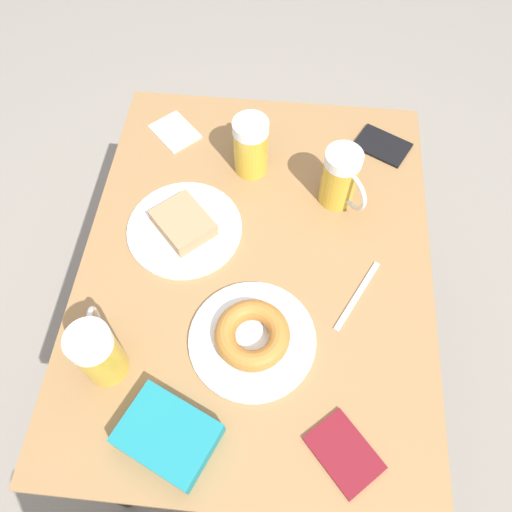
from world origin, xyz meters
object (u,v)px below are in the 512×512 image
blue_pouch (168,435)px  passport_far_edge (382,145)px  beer_mug_left (341,178)px  fork (357,295)px  plate_with_donut (252,337)px  beer_mug_center (98,352)px  beer_mug_right (251,145)px  napkin_folded (175,132)px  passport_near_edge (344,453)px  plate_with_cake (184,226)px

blue_pouch → passport_far_edge: bearing=-118.4°
beer_mug_left → passport_far_edge: size_ratio=0.97×
passport_far_edge → fork: bearing=81.5°
plate_with_donut → beer_mug_center: 0.28m
beer_mug_left → plate_with_donut: bearing=66.5°
beer_mug_right → fork: beer_mug_right is taller
plate_with_donut → napkin_folded: size_ratio=1.74×
napkin_folded → passport_near_edge: (-0.43, 0.72, 0.00)m
plate_with_cake → beer_mug_center: beer_mug_center is taller
beer_mug_right → blue_pouch: bearing=82.9°
plate_with_cake → fork: (-0.38, 0.13, -0.01)m
plate_with_cake → passport_far_edge: (-0.44, -0.29, -0.01)m
plate_with_donut → beer_mug_right: (0.05, -0.44, 0.05)m
plate_with_donut → beer_mug_left: (-0.16, -0.36, 0.05)m
beer_mug_left → blue_pouch: beer_mug_left is taller
fork → passport_near_edge: passport_near_edge is taller
passport_near_edge → passport_far_edge: size_ratio=1.00×
fork → passport_far_edge: size_ratio=1.09×
plate_with_donut → passport_far_edge: bearing=-116.6°
plate_with_cake → beer_mug_right: bearing=-123.0°
beer_mug_left → blue_pouch: size_ratio=0.75×
plate_with_cake → beer_mug_center: 0.34m
beer_mug_right → blue_pouch: 0.64m
beer_mug_center → fork: bearing=-157.8°
plate_with_cake → passport_near_edge: size_ratio=1.66×
beer_mug_center → napkin_folded: beer_mug_center is taller
napkin_folded → blue_pouch: size_ratio=0.73×
beer_mug_center → napkin_folded: size_ratio=1.03×
plate_with_donut → passport_far_edge: plate_with_donut is taller
fork → passport_far_edge: (-0.06, -0.42, 0.00)m
beer_mug_left → napkin_folded: size_ratio=1.03×
plate_with_cake → blue_pouch: (-0.05, 0.44, 0.01)m
beer_mug_left → passport_near_edge: 0.56m
plate_with_cake → beer_mug_right: beer_mug_right is taller
napkin_folded → beer_mug_right: bearing=155.4°
plate_with_cake → beer_mug_right: (-0.13, -0.20, 0.06)m
passport_far_edge → beer_mug_right: bearing=16.9°
plate_with_donut → blue_pouch: plate_with_donut is taller
beer_mug_left → fork: beer_mug_left is taller
plate_with_donut → beer_mug_left: size_ratio=1.69×
beer_mug_left → blue_pouch: (0.28, 0.56, -0.05)m
passport_far_edge → napkin_folded: bearing=0.4°
beer_mug_center → napkin_folded: bearing=-91.8°
passport_near_edge → blue_pouch: 0.31m
napkin_folded → fork: bearing=137.7°
fork → plate_with_donut: bearing=29.8°
beer_mug_left → beer_mug_right: (0.21, -0.08, 0.00)m
passport_far_edge → blue_pouch: blue_pouch is taller
plate_with_donut → blue_pouch: bearing=56.9°
plate_with_cake → passport_near_edge: plate_with_cake is taller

